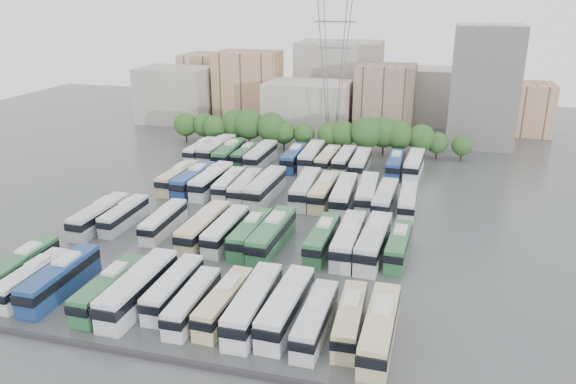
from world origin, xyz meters
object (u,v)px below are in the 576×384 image
(electricity_pylon, at_px, (334,59))
(bus_r0_s12, at_px, (350,319))
(bus_r3_s4, at_px, (261,156))
(bus_r3_s10, at_px, (360,163))
(bus_r1_s8, at_px, (272,235))
(bus_r1_s10, at_px, (322,238))
(bus_r0_s9, at_px, (253,304))
(bus_r2_s3, at_px, (212,180))
(bus_r3_s0, at_px, (201,150))
(bus_r2_s2, at_px, (194,179))
(bus_r3_s7, at_px, (312,156))
(bus_r1_s0, at_px, (100,215))
(bus_r1_s3, at_px, (164,221))
(bus_r3_s13, at_px, (414,164))
(bus_r0_s13, at_px, (380,328))
(bus_r1_s1, at_px, (124,215))
(bus_r0_s11, at_px, (315,319))
(bus_r2_s6, at_px, (266,187))
(bus_r3_s9, at_px, (344,160))
(bus_r3_s3, at_px, (246,155))
(bus_r0_s0, at_px, (23,265))
(bus_r2_s13, at_px, (408,201))
(bus_r0_s10, at_px, (286,306))
(bus_r2_s9, at_px, (324,191))
(bus_r0_s2, at_px, (60,278))
(bus_r2_s11, at_px, (367,193))
(bus_r2_s12, at_px, (385,199))
(bus_r2_s5, at_px, (246,186))
(bus_r2_s1, at_px, (178,177))
(bus_r3_s12, at_px, (395,164))
(bus_r3_s8, at_px, (328,159))
(bus_r1_s7, at_px, (250,233))
(bus_r0_s7, at_px, (193,301))
(bus_r1_s5, at_px, (204,227))
(bus_r0_s5, at_px, (138,288))
(bus_r0_s1, at_px, (32,279))
(bus_r3_s1, at_px, (217,149))
(apartment_tower, at_px, (484,86))
(bus_r1_s11, at_px, (349,239))
(bus_r2_s8, at_px, (305,188))
(bus_r2_s4, at_px, (229,184))
(bus_r1_s12, at_px, (374,241))
(bus_r0_s6, at_px, (174,287))

(electricity_pylon, xyz_separation_m, bus_r0_s12, (16.23, -73.98, -16.95))
(bus_r3_s4, bearing_deg, bus_r3_s10, 1.31)
(bus_r1_s8, bearing_deg, bus_r1_s10, 11.83)
(bus_r0_s9, bearing_deg, bus_r2_s3, 118.02)
(electricity_pylon, height_order, bus_r3_s4, electricity_pylon)
(bus_r3_s0, bearing_deg, bus_r2_s2, -68.25)
(bus_r3_s7, bearing_deg, bus_r1_s0, -122.55)
(bus_r1_s3, height_order, bus_r3_s13, bus_r3_s13)
(bus_r0_s9, bearing_deg, bus_r0_s13, -5.12)
(bus_r1_s1, bearing_deg, bus_r0_s11, -31.17)
(bus_r2_s6, height_order, bus_r3_s9, bus_r2_s6)
(bus_r3_s3, bearing_deg, bus_r1_s8, -64.06)
(bus_r0_s0, xyz_separation_m, bus_r3_s0, (-0.22, 53.30, 0.02))
(bus_r2_s13, bearing_deg, bus_r0_s12, -96.01)
(bus_r3_s0, bearing_deg, bus_r1_s8, -53.01)
(bus_r0_s10, xyz_separation_m, bus_r2_s9, (-3.43, 35.86, -0.00))
(bus_r1_s3, relative_size, bus_r3_s0, 0.95)
(electricity_pylon, height_order, bus_r0_s2, electricity_pylon)
(bus_r0_s9, bearing_deg, bus_r2_s11, 78.99)
(bus_r1_s0, relative_size, bus_r2_s2, 0.96)
(bus_r2_s12, bearing_deg, bus_r2_s5, -178.11)
(bus_r0_s0, height_order, bus_r0_s13, bus_r0_s13)
(bus_r0_s10, xyz_separation_m, bus_r2_s1, (-29.60, 36.38, -0.07))
(bus_r3_s12, bearing_deg, bus_r0_s13, -86.39)
(bus_r3_s7, height_order, bus_r3_s8, bus_r3_s7)
(bus_r1_s7, relative_size, bus_r3_s0, 1.01)
(bus_r0_s0, bearing_deg, bus_r0_s13, -5.59)
(bus_r2_s11, relative_size, bus_r3_s3, 1.18)
(bus_r1_s1, height_order, bus_r2_s5, bus_r2_s5)
(bus_r1_s0, height_order, bus_r2_s5, bus_r1_s0)
(bus_r1_s10, bearing_deg, bus_r0_s7, -116.08)
(bus_r0_s12, bearing_deg, bus_r1_s5, 141.16)
(bus_r1_s0, relative_size, bus_r3_s0, 1.05)
(bus_r0_s10, relative_size, bus_r2_s3, 0.98)
(bus_r0_s5, height_order, bus_r3_s13, bus_r0_s5)
(bus_r0_s1, bearing_deg, bus_r2_s3, 80.55)
(bus_r3_s3, height_order, bus_r3_s7, bus_r3_s7)
(bus_r3_s0, xyz_separation_m, bus_r3_s1, (3.45, 0.28, 0.29))
(apartment_tower, bearing_deg, bus_r1_s11, -106.56)
(bus_r0_s9, xyz_separation_m, bus_r2_s8, (-3.25, 36.64, 0.07))
(bus_r0_s13, relative_size, bus_r2_s8, 0.95)
(bus_r2_s11, height_order, bus_r3_s1, bus_r3_s1)
(bus_r2_s1, xyz_separation_m, bus_r3_s7, (19.70, 18.63, 0.18))
(bus_r2_s13, bearing_deg, bus_r1_s8, -132.93)
(bus_r1_s10, height_order, bus_r2_s4, bus_r1_s10)
(bus_r1_s12, relative_size, bus_r2_s5, 1.12)
(bus_r0_s10, height_order, bus_r3_s7, bus_r3_s7)
(bus_r0_s2, height_order, bus_r2_s11, bus_r2_s11)
(bus_r3_s7, bearing_deg, bus_r2_s2, -131.84)
(bus_r0_s6, distance_m, bus_r3_s12, 57.05)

